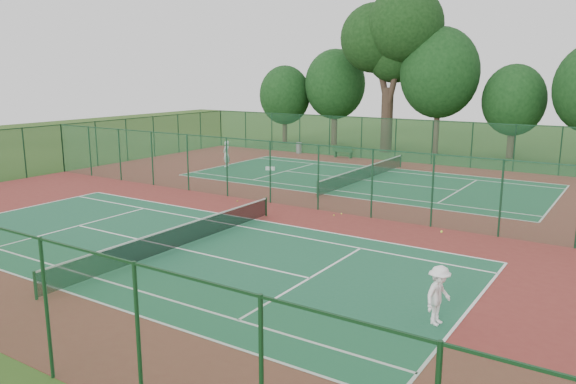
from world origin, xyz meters
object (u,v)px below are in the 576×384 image
Objects in this scene: trash_bin at (299,148)px; big_tree at (392,37)px; player_near at (439,295)px; player_far at (226,154)px; bench at (343,151)px; kit_bag at (270,169)px.

big_tree is at bearing 40.15° from trash_bin.
player_near is at bearing -64.66° from big_tree.
player_far is 18.76m from big_tree.
player_near is 32.46m from bench.
player_near is 29.27m from player_far.
trash_bin is 12.79m from big_tree.
trash_bin is 0.55× the size of bench.
big_tree is at bearing 53.81° from kit_bag.
trash_bin is at bearing 50.04° from player_near.
bench is at bearing -106.51° from big_tree.
kit_bag is 17.74m from big_tree.
bench is at bearing 56.05° from kit_bag.
kit_bag is 0.05× the size of big_tree.
bench is (4.64, -0.33, 0.06)m from trash_bin.
player_far is 9.41m from trash_bin.
bench reaches higher than kit_bag.
player_far is 2.90× the size of kit_bag.
trash_bin is (0.78, 9.37, -0.52)m from player_far.
player_far reaches higher than kit_bag.
player_near is at bearing -64.50° from bench.
bench is at bearing 43.97° from player_near.
player_far reaches higher than bench.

